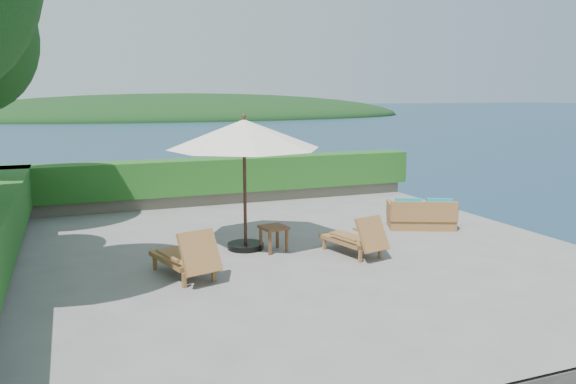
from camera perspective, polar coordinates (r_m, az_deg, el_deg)
name	(u,v)px	position (r m, az deg, el deg)	size (l,w,h in m)	color
ground	(289,250)	(11.84, 0.05, -5.96)	(12.00, 12.00, 0.00)	gray
foundation	(289,320)	(12.35, 0.05, -12.90)	(12.00, 12.00, 3.00)	#5D534A
ocean	(288,383)	(12.99, 0.05, -18.80)	(600.00, 600.00, 0.00)	#18364A
offshore_island	(185,117)	(153.52, -10.42, 7.50)	(126.00, 57.60, 12.60)	black
planter_wall_far	(221,197)	(17.00, -6.83, -0.50)	(12.00, 0.60, 0.36)	#6E6558
hedge_far	(220,175)	(16.89, -6.88, 1.73)	(12.40, 0.90, 1.00)	#1E4814
patio_umbrella	(244,135)	(11.59, -4.48, 5.75)	(3.62, 3.62, 2.85)	black
lounge_left	(187,256)	(10.20, -10.26, -6.46)	(1.08, 1.75, 0.94)	olive
lounge_right	(356,238)	(11.49, 6.93, -4.65)	(0.96, 1.62, 0.87)	olive
side_table	(274,231)	(11.67, -1.47, -3.94)	(0.58, 0.58, 0.54)	brown
wicker_loveseat	(421,216)	(14.08, 13.40, -2.38)	(1.79, 1.40, 0.79)	olive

